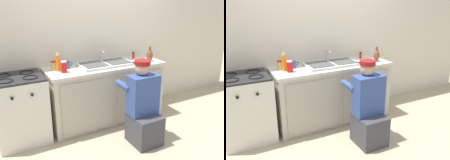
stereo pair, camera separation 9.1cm
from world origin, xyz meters
TOP-DOWN VIEW (x-y plane):
  - ground_plane at (0.00, 0.00)m, footprint 12.00×12.00m
  - back_wall at (0.00, 0.65)m, footprint 6.00×0.10m
  - counter_cabinet at (0.00, 0.29)m, footprint 1.75×0.62m
  - countertop at (0.00, 0.30)m, footprint 1.79×0.62m
  - sink_double_basin at (0.00, 0.30)m, footprint 0.80×0.44m
  - stove_range at (-1.25, 0.30)m, footprint 0.64×0.62m
  - plumber_person at (0.14, -0.50)m, footprint 0.42×0.61m
  - soda_cup_red at (-0.66, 0.23)m, footprint 0.08×0.08m
  - soap_bottle_orange at (-0.70, 0.32)m, footprint 0.06×0.06m
  - spice_bottle_red at (0.59, 0.45)m, footprint 0.04×0.04m
  - condiment_jar at (-0.75, 0.40)m, footprint 0.07×0.07m
  - vase_decorative at (0.71, 0.18)m, footprint 0.10×0.10m
  - coffee_mug at (-0.55, 0.41)m, footprint 0.13×0.08m

SIDE VIEW (x-z plane):
  - ground_plane at x=0.00m, z-range 0.00..0.00m
  - counter_cabinet at x=0.00m, z-range 0.00..0.84m
  - stove_range at x=-1.25m, z-range 0.00..0.90m
  - plumber_person at x=0.14m, z-range -0.09..1.01m
  - countertop at x=0.00m, z-range 0.84..0.88m
  - sink_double_basin at x=0.00m, z-range 0.81..1.00m
  - coffee_mug at x=-0.55m, z-range 0.88..0.98m
  - spice_bottle_red at x=0.59m, z-range 0.88..0.99m
  - condiment_jar at x=-0.75m, z-range 0.88..1.01m
  - soda_cup_red at x=-0.66m, z-range 0.88..1.04m
  - vase_decorative at x=0.71m, z-range 0.86..1.09m
  - soap_bottle_orange at x=-0.70m, z-range 0.87..1.12m
  - back_wall at x=0.00m, z-range 0.00..2.50m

